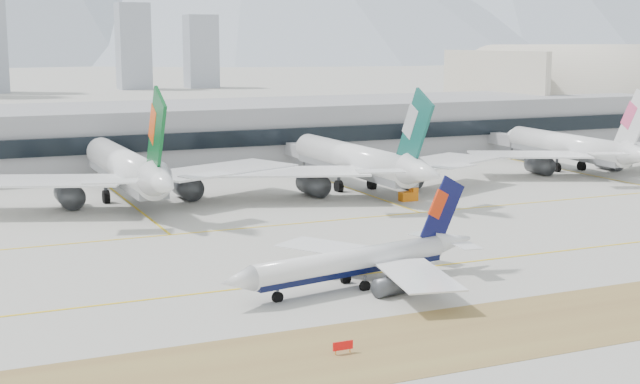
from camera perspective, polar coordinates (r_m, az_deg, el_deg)
name	(u,v)px	position (r m, az deg, el deg)	size (l,w,h in m)	color
ground	(393,261)	(128.92, 4.69, -4.41)	(3000.00, 3000.00, 0.00)	#A5A49B
taxiing_airliner	(359,262)	(114.99, 2.54, -4.47)	(39.59, 34.00, 13.37)	white
widebody_eva	(128,170)	(177.40, -12.21, 1.39)	(67.87, 66.16, 24.18)	white
widebody_cathay	(358,162)	(186.61, 2.45, 1.92)	(64.87, 63.31, 23.12)	white
widebody_china_air	(573,148)	(223.18, 15.87, 2.71)	(59.55, 58.27, 21.24)	white
terminal	(181,134)	(233.64, -8.88, 3.72)	(280.00, 43.10, 15.00)	gray
hangar	(597,131)	(326.97, 17.33, 3.77)	(91.00, 60.00, 60.00)	beige
hold_sign_left	(343,346)	(91.25, 1.47, -9.81)	(2.20, 0.15, 1.35)	red
gse_c	(409,195)	(176.87, 5.72, -0.22)	(3.55, 2.00, 2.60)	orange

